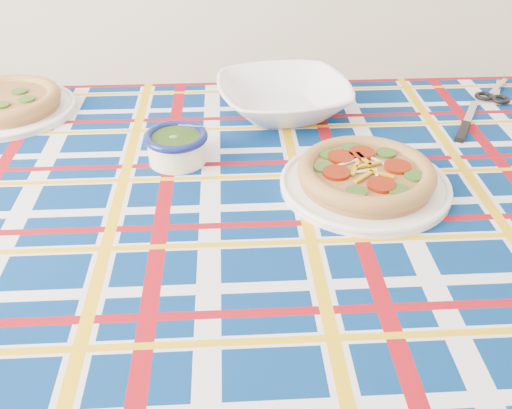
{
  "coord_description": "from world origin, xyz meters",
  "views": [
    {
      "loc": [
        -0.12,
        -0.81,
        1.45
      ],
      "look_at": [
        0.06,
        0.04,
        0.86
      ],
      "focal_mm": 40.0,
      "sensor_mm": 36.0,
      "label": 1
    }
  ],
  "objects": [
    {
      "name": "table_knife",
      "position": [
        0.67,
        0.35,
        0.85
      ],
      "size": [
        0.18,
        0.22,
        0.01
      ],
      "primitive_type": null,
      "rotation": [
        0.0,
        0.0,
        0.91
      ],
      "color": "silver",
      "rests_on": "tablecloth"
    },
    {
      "name": "kitchen_scissors",
      "position": [
        0.83,
        0.48,
        0.85
      ],
      "size": [
        0.2,
        0.21,
        0.02
      ],
      "primitive_type": null,
      "rotation": [
        0.0,
        0.0,
        0.85
      ],
      "color": "silver",
      "rests_on": "tablecloth"
    },
    {
      "name": "serving_bowl",
      "position": [
        0.22,
        0.46,
        0.88
      ],
      "size": [
        0.32,
        0.32,
        0.08
      ],
      "primitive_type": "imported",
      "rotation": [
        0.0,
        0.0,
        -0.0
      ],
      "color": "white",
      "rests_on": "tablecloth"
    },
    {
      "name": "main_focaccia_plate",
      "position": [
        0.29,
        0.09,
        0.88
      ],
      "size": [
        0.41,
        0.41,
        0.07
      ],
      "primitive_type": null,
      "rotation": [
        0.0,
        0.0,
        -0.2
      ],
      "color": "#9A6336",
      "rests_on": "tablecloth"
    },
    {
      "name": "tablecloth",
      "position": [
        0.08,
        0.12,
        0.78
      ],
      "size": [
        1.98,
        1.42,
        0.12
      ],
      "primitive_type": null,
      "rotation": [
        0.0,
        0.0,
        -0.15
      ],
      "color": "navy",
      "rests_on": "dining_table"
    },
    {
      "name": "pesto_bowl",
      "position": [
        -0.06,
        0.27,
        0.88
      ],
      "size": [
        0.17,
        0.17,
        0.08
      ],
      "primitive_type": null,
      "rotation": [
        0.0,
        0.0,
        -0.26
      ],
      "color": "#1B320D",
      "rests_on": "tablecloth"
    },
    {
      "name": "second_focaccia_plate",
      "position": [
        -0.45,
        0.61,
        0.87
      ],
      "size": [
        0.35,
        0.35,
        0.06
      ],
      "primitive_type": null,
      "rotation": [
        0.0,
        0.0,
        0.02
      ],
      "color": "#9A6336",
      "rests_on": "tablecloth"
    },
    {
      "name": "dining_table",
      "position": [
        0.08,
        0.12,
        0.76
      ],
      "size": [
        1.93,
        1.38,
        0.84
      ],
      "rotation": [
        0.0,
        0.0,
        -0.15
      ],
      "color": "brown",
      "rests_on": "floor"
    }
  ]
}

